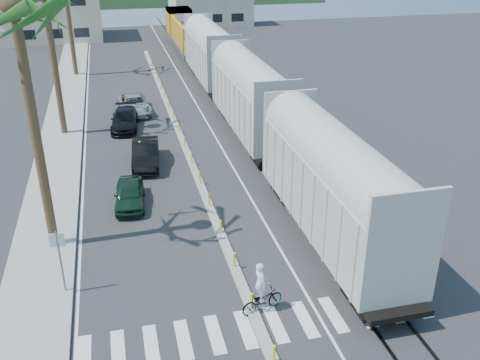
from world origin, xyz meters
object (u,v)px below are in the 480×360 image
street_sign (59,253)px  car_lead (130,194)px  cyclist (262,296)px  car_second (146,154)px

street_sign → car_lead: (3.11, 7.38, -1.30)m
car_lead → cyclist: size_ratio=1.81×
car_second → cyclist: (3.24, -15.82, -0.09)m
car_lead → cyclist: (4.58, -10.43, 0.03)m
street_sign → car_second: street_sign is taller
car_second → car_lead: bearing=-98.6°
street_sign → car_second: 13.58m
cyclist → car_lead: bearing=6.6°
street_sign → cyclist: (7.69, -3.05, -1.27)m
car_second → cyclist: bearing=-73.0°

